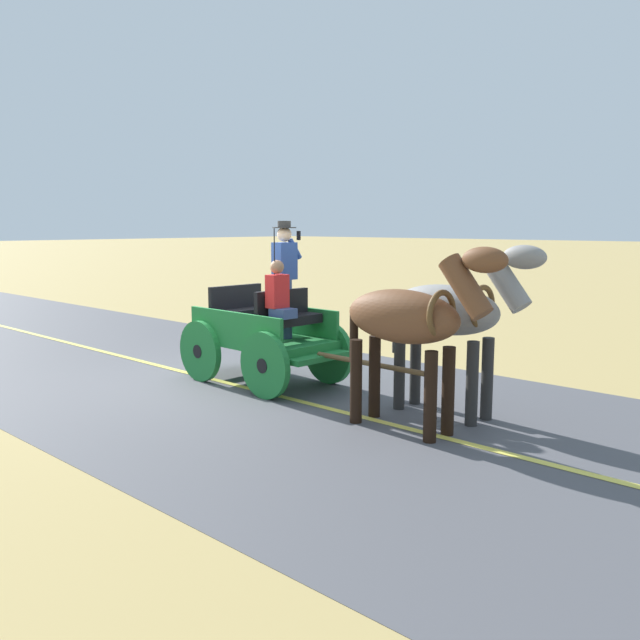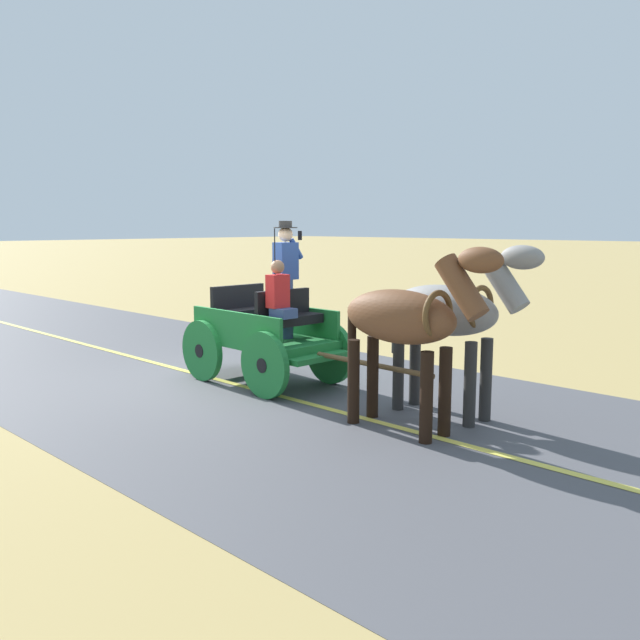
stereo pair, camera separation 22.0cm
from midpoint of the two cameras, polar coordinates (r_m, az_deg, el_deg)
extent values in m
plane|color=tan|center=(10.64, -7.93, -5.18)|extent=(200.00, 200.00, 0.00)
cube|color=#4C4C51|center=(10.64, -7.93, -5.16)|extent=(6.71, 160.00, 0.01)
cube|color=#DBCC4C|center=(10.63, -7.93, -5.14)|extent=(0.12, 160.00, 0.00)
cube|color=#1E7233|center=(10.37, -4.14, -1.75)|extent=(1.25, 2.22, 0.12)
cube|color=#1E7233|center=(10.69, -1.82, 0.09)|extent=(0.10, 2.09, 0.44)
cube|color=#1E7233|center=(9.97, -6.65, -0.55)|extent=(0.10, 2.09, 0.44)
cube|color=#1E7233|center=(9.50, 0.64, -3.25)|extent=(1.08, 0.26, 0.08)
cube|color=#1E7233|center=(11.33, -8.06, -1.89)|extent=(0.72, 0.21, 0.06)
cube|color=black|center=(9.86, -1.88, -0.01)|extent=(1.03, 0.38, 0.14)
cube|color=black|center=(9.96, -2.59, 1.35)|extent=(1.02, 0.10, 0.44)
cube|color=black|center=(10.69, -5.88, 0.59)|extent=(1.03, 0.38, 0.14)
cube|color=black|center=(10.80, -6.49, 1.83)|extent=(1.02, 0.10, 0.44)
cylinder|color=#1E7233|center=(10.28, 1.43, -2.84)|extent=(0.12, 0.96, 0.96)
cylinder|color=black|center=(10.28, 1.43, -2.84)|extent=(0.12, 0.21, 0.21)
cylinder|color=#1E7233|center=(9.41, -4.11, -3.88)|extent=(0.12, 0.96, 0.96)
cylinder|color=black|center=(9.41, -4.11, -3.88)|extent=(0.12, 0.21, 0.21)
cylinder|color=#1E7233|center=(11.39, -4.14, -1.78)|extent=(0.12, 0.96, 0.96)
cylinder|color=black|center=(11.39, -4.14, -1.78)|extent=(0.12, 0.21, 0.21)
cylinder|color=#1E7233|center=(10.61, -9.51, -2.60)|extent=(0.12, 0.96, 0.96)
cylinder|color=black|center=(10.61, -9.51, -2.60)|extent=(0.12, 0.21, 0.21)
cylinder|color=brown|center=(8.84, 5.15, -3.82)|extent=(0.11, 2.00, 0.07)
cylinder|color=black|center=(9.58, -3.23, 3.96)|extent=(0.02, 0.02, 1.30)
cylinder|color=#384C7F|center=(10.14, -2.31, 0.96)|extent=(0.22, 0.22, 0.90)
cube|color=#2D4C99|center=(10.08, -2.34, 5.08)|extent=(0.34, 0.23, 0.56)
sphere|color=beige|center=(10.06, -2.35, 7.35)|extent=(0.22, 0.22, 0.22)
cylinder|color=black|center=(10.06, -2.35, 7.92)|extent=(0.36, 0.36, 0.01)
cylinder|color=black|center=(10.06, -2.36, 8.21)|extent=(0.20, 0.20, 0.10)
cylinder|color=#2D4C99|center=(10.16, -1.43, 6.12)|extent=(0.26, 0.09, 0.32)
cube|color=black|center=(10.18, -1.11, 7.26)|extent=(0.02, 0.07, 0.14)
cube|color=#384C7F|center=(9.58, -2.50, 0.60)|extent=(0.29, 0.33, 0.14)
cube|color=red|center=(9.64, -2.99, 2.49)|extent=(0.30, 0.21, 0.48)
sphere|color=#9E7051|center=(9.61, -3.01, 4.57)|extent=(0.20, 0.20, 0.20)
ellipsoid|color=gray|center=(8.58, 11.18, 0.84)|extent=(0.57, 1.56, 0.64)
cylinder|color=#272726|center=(8.60, 14.75, -4.98)|extent=(0.15, 0.15, 1.05)
cylinder|color=#272726|center=(8.29, 13.48, -5.42)|extent=(0.15, 0.15, 1.05)
cylinder|color=#272726|center=(9.17, 8.82, -3.99)|extent=(0.15, 0.15, 1.05)
cylinder|color=#272726|center=(8.89, 7.44, -4.35)|extent=(0.15, 0.15, 1.05)
cylinder|color=gray|center=(8.11, 16.24, 3.10)|extent=(0.26, 0.65, 0.73)
ellipsoid|color=gray|center=(7.98, 17.71, 5.14)|extent=(0.22, 0.54, 0.28)
cube|color=#272726|center=(8.11, 16.12, 3.36)|extent=(0.06, 0.50, 0.56)
cylinder|color=#272726|center=(9.04, 7.22, -0.63)|extent=(0.11, 0.11, 0.70)
torus|color=brown|center=(8.28, 14.35, 1.04)|extent=(0.55, 0.07, 0.55)
ellipsoid|color=brown|center=(7.88, 7.58, 0.29)|extent=(0.57, 1.56, 0.64)
cylinder|color=black|center=(7.88, 11.46, -6.07)|extent=(0.15, 0.15, 1.05)
cylinder|color=black|center=(7.58, 9.94, -6.58)|extent=(0.15, 0.15, 1.05)
cylinder|color=black|center=(8.50, 5.28, -4.89)|extent=(0.15, 0.15, 1.05)
cylinder|color=black|center=(8.23, 3.66, -5.30)|extent=(0.15, 0.15, 1.05)
cylinder|color=brown|center=(7.36, 12.89, 2.74)|extent=(0.26, 0.65, 0.73)
ellipsoid|color=brown|center=(7.22, 14.45, 5.00)|extent=(0.22, 0.54, 0.28)
cube|color=black|center=(7.37, 12.76, 3.03)|extent=(0.06, 0.50, 0.56)
cylinder|color=black|center=(8.39, 3.51, -1.27)|extent=(0.11, 0.11, 0.70)
torus|color=brown|center=(7.55, 10.90, 0.49)|extent=(0.55, 0.07, 0.55)
camera|label=1|loc=(0.11, -89.33, 0.10)|focal=37.32mm
camera|label=2|loc=(0.11, 90.67, -0.10)|focal=37.32mm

